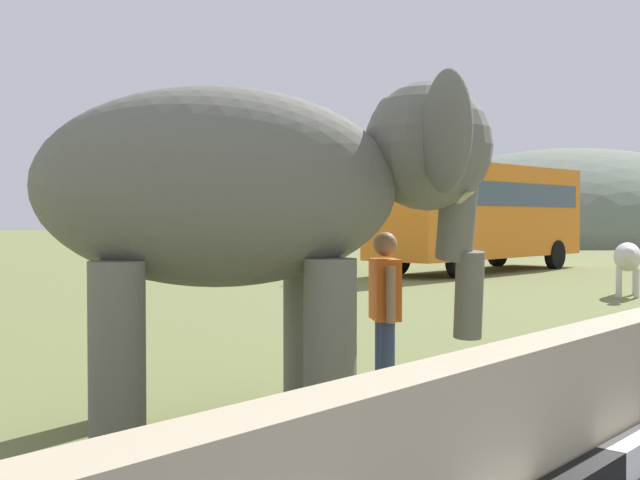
{
  "coord_description": "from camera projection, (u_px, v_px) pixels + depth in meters",
  "views": [
    {
      "loc": [
        -2.89,
        1.32,
        1.79
      ],
      "look_at": [
        2.23,
        5.8,
        1.6
      ],
      "focal_mm": 44.63,
      "sensor_mm": 36.0,
      "label": 1
    }
  ],
  "objects": [
    {
      "name": "cow_near",
      "position": [
        628.0,
        258.0,
        18.11
      ],
      "size": [
        1.91,
        1.11,
        1.23
      ],
      "color": "beige",
      "rests_on": "ground_plane"
    },
    {
      "name": "person_handler",
      "position": [
        385.0,
        309.0,
        7.56
      ],
      "size": [
        0.5,
        0.55,
        1.66
      ],
      "color": "navy",
      "rests_on": "ground_plane"
    },
    {
      "name": "barrier_parapet",
      "position": [
        546.0,
        414.0,
        5.23
      ],
      "size": [
        28.0,
        0.36,
        1.0
      ],
      "primitive_type": "cube",
      "color": "tan",
      "rests_on": "ground_plane"
    },
    {
      "name": "bus_orange",
      "position": [
        481.0,
        209.0,
        26.44
      ],
      "size": [
        9.48,
        2.89,
        3.5
      ],
      "color": "orange",
      "rests_on": "ground_plane"
    },
    {
      "name": "elephant",
      "position": [
        263.0,
        195.0,
        6.82
      ],
      "size": [
        3.94,
        3.62,
        3.01
      ],
      "color": "#65655A",
      "rests_on": "ground_plane"
    },
    {
      "name": "hill_east",
      "position": [
        572.0,
        241.0,
        60.21
      ],
      "size": [
        33.89,
        27.12,
        13.9
      ],
      "color": "slate",
      "rests_on": "ground_plane"
    }
  ]
}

